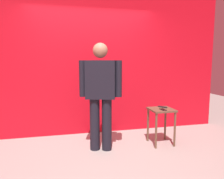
% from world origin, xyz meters
% --- Properties ---
extents(ground_plane, '(12.00, 12.00, 0.00)m').
position_xyz_m(ground_plane, '(0.00, 0.00, 0.00)').
color(ground_plane, '#9E9991').
extents(back_wall_red, '(5.48, 0.12, 3.18)m').
position_xyz_m(back_wall_red, '(0.00, 1.38, 1.59)').
color(back_wall_red, red).
rests_on(back_wall_red, ground_plane).
extents(standing_person, '(0.69, 0.35, 1.75)m').
position_xyz_m(standing_person, '(0.01, 0.45, 0.98)').
color(standing_person, black).
rests_on(standing_person, ground_plane).
extents(side_table, '(0.41, 0.41, 0.64)m').
position_xyz_m(side_table, '(1.09, 0.45, 0.50)').
color(side_table, brown).
rests_on(side_table, ground_plane).
extents(cell_phone, '(0.08, 0.15, 0.01)m').
position_xyz_m(cell_phone, '(1.07, 0.37, 0.64)').
color(cell_phone, black).
rests_on(cell_phone, side_table).
extents(tv_remote, '(0.13, 0.17, 0.02)m').
position_xyz_m(tv_remote, '(1.15, 0.54, 0.65)').
color(tv_remote, black).
rests_on(tv_remote, side_table).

